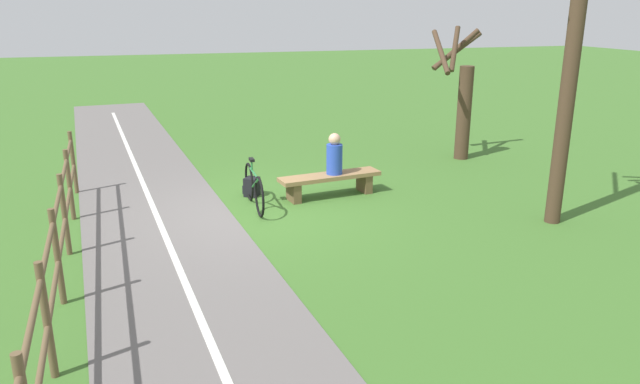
% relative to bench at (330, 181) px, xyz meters
% --- Properties ---
extents(ground_plane, '(80.00, 80.00, 0.00)m').
position_rel_bench_xyz_m(ground_plane, '(1.61, 0.49, -0.32)').
color(ground_plane, '#3D6B28').
extents(paved_path, '(5.71, 36.08, 0.02)m').
position_rel_bench_xyz_m(paved_path, '(2.96, 4.49, -0.31)').
color(paved_path, '#66605E').
rests_on(paved_path, ground_plane).
extents(path_centre_line, '(2.92, 31.88, 0.00)m').
position_rel_bench_xyz_m(path_centre_line, '(2.96, 4.49, -0.30)').
color(path_centre_line, silver).
rests_on(path_centre_line, paved_path).
extents(bench, '(2.10, 0.73, 0.45)m').
position_rel_bench_xyz_m(bench, '(0.00, 0.00, 0.00)').
color(bench, '#937047').
rests_on(bench, ground_plane).
extents(person_seated, '(0.35, 0.35, 0.81)m').
position_rel_bench_xyz_m(person_seated, '(-0.09, -0.01, 0.50)').
color(person_seated, '#2847B7').
rests_on(person_seated, bench).
extents(bicycle, '(0.08, 1.73, 0.92)m').
position_rel_bench_xyz_m(bicycle, '(1.56, 0.27, 0.07)').
color(bicycle, black).
rests_on(bicycle, ground_plane).
extents(backpack, '(0.37, 0.37, 0.37)m').
position_rel_bench_xyz_m(backpack, '(1.47, -0.48, -0.14)').
color(backpack, black).
rests_on(backpack, ground_plane).
extents(fence_roadside, '(0.67, 13.30, 1.26)m').
position_rel_bench_xyz_m(fence_roadside, '(4.52, 4.90, 0.42)').
color(fence_roadside, brown).
rests_on(fence_roadside, ground_plane).
extents(tree_by_path, '(1.70, 1.43, 5.47)m').
position_rel_bench_xyz_m(tree_by_path, '(-3.26, 2.51, 2.23)').
color(tree_by_path, '#473323').
rests_on(tree_by_path, ground_plane).
extents(tree_far_right, '(1.52, 1.38, 3.16)m').
position_rel_bench_xyz_m(tree_far_right, '(-4.01, -2.09, 1.15)').
color(tree_far_right, '#473323').
rests_on(tree_far_right, ground_plane).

